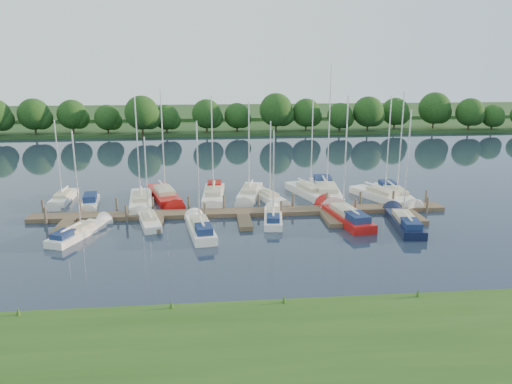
{
  "coord_description": "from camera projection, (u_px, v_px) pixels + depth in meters",
  "views": [
    {
      "loc": [
        -3.21,
        -38.11,
        14.35
      ],
      "look_at": [
        1.33,
        8.0,
        2.2
      ],
      "focal_mm": 35.0,
      "sensor_mm": 36.0,
      "label": 1
    }
  ],
  "objects": [
    {
      "name": "treeline",
      "position": [
        246.0,
        114.0,
        99.81
      ],
      "size": [
        144.64,
        9.58,
        8.2
      ],
      "color": "#38281C",
      "rests_on": "ground"
    },
    {
      "name": "sailboat_n_3",
      "position": [
        165.0,
        197.0,
        53.45
      ],
      "size": [
        4.38,
        9.59,
        12.17
      ],
      "rotation": [
        0.0,
        0.0,
        3.42
      ],
      "color": "#AB120F",
      "rests_on": "ground"
    },
    {
      "name": "sailboat_n_10",
      "position": [
        395.0,
        195.0,
        53.98
      ],
      "size": [
        2.45,
        9.36,
        11.81
      ],
      "rotation": [
        0.0,
        0.0,
        3.11
      ],
      "color": "white",
      "rests_on": "ground"
    },
    {
      "name": "sailboat_n_2",
      "position": [
        141.0,
        202.0,
        51.39
      ],
      "size": [
        2.99,
        9.23,
        11.54
      ],
      "rotation": [
        0.0,
        0.0,
        3.25
      ],
      "color": "white",
      "rests_on": "ground"
    },
    {
      "name": "sailboat_s_4",
      "position": [
        345.0,
        217.0,
        46.42
      ],
      "size": [
        3.43,
        9.41,
        11.91
      ],
      "rotation": [
        0.0,
        0.0,
        0.16
      ],
      "color": "#AB120F",
      "rests_on": "ground"
    },
    {
      "name": "distant_hill",
      "position": [
        218.0,
        113.0,
        136.72
      ],
      "size": [
        220.0,
        40.0,
        1.4
      ],
      "primitive_type": "cube",
      "color": "#2C4E22",
      "rests_on": "ground"
    },
    {
      "name": "sailboat_s_3",
      "position": [
        273.0,
        218.0,
        46.12
      ],
      "size": [
        2.31,
        6.85,
        8.75
      ],
      "rotation": [
        0.0,
        0.0,
        -0.12
      ],
      "color": "white",
      "rests_on": "ground"
    },
    {
      "name": "motorboat",
      "position": [
        90.0,
        203.0,
        51.03
      ],
      "size": [
        2.12,
        5.43,
        1.49
      ],
      "rotation": [
        0.0,
        0.0,
        3.27
      ],
      "color": "white",
      "rests_on": "ground"
    },
    {
      "name": "ground",
      "position": [
        249.0,
        243.0,
        40.63
      ],
      "size": [
        260.0,
        260.0,
        0.0
      ],
      "primitive_type": "plane",
      "color": "black",
      "rests_on": "ground"
    },
    {
      "name": "sailboat_n_7",
      "position": [
        309.0,
        193.0,
        54.86
      ],
      "size": [
        4.1,
        8.54,
        11.02
      ],
      "rotation": [
        0.0,
        0.0,
        3.45
      ],
      "color": "white",
      "rests_on": "ground"
    },
    {
      "name": "sailboat_s_2",
      "position": [
        200.0,
        229.0,
        42.96
      ],
      "size": [
        2.82,
        7.82,
        10.05
      ],
      "rotation": [
        0.0,
        0.0,
        0.15
      ],
      "color": "white",
      "rests_on": "ground"
    },
    {
      "name": "sailboat_n_8",
      "position": [
        326.0,
        193.0,
        54.94
      ],
      "size": [
        3.81,
        11.69,
        14.59
      ],
      "rotation": [
        0.0,
        0.0,
        3.03
      ],
      "color": "white",
      "rests_on": "ground"
    },
    {
      "name": "sailboat_n_4",
      "position": [
        214.0,
        196.0,
        53.57
      ],
      "size": [
        2.59,
        9.05,
        11.52
      ],
      "rotation": [
        0.0,
        0.0,
        3.08
      ],
      "color": "white",
      "rests_on": "ground"
    },
    {
      "name": "sailboat_s_0",
      "position": [
        79.0,
        233.0,
        42.24
      ],
      "size": [
        3.96,
        7.19,
        9.23
      ],
      "rotation": [
        0.0,
        0.0,
        -0.39
      ],
      "color": "white",
      "rests_on": "ground"
    },
    {
      "name": "sailboat_s_5",
      "position": [
        404.0,
        223.0,
        44.7
      ],
      "size": [
        2.91,
        8.49,
        10.77
      ],
      "rotation": [
        0.0,
        0.0,
        -0.13
      ],
      "color": "black",
      "rests_on": "ground"
    },
    {
      "name": "far_shore",
      "position": [
        221.0,
        126.0,
        112.76
      ],
      "size": [
        180.0,
        30.0,
        0.6
      ],
      "primitive_type": "cube",
      "color": "#1F3D17",
      "rests_on": "ground"
    },
    {
      "name": "sailboat_s_1",
      "position": [
        149.0,
        221.0,
        45.42
      ],
      "size": [
        2.76,
        6.48,
        8.29
      ],
      "rotation": [
        0.0,
        0.0,
        0.24
      ],
      "color": "white",
      "rests_on": "ground"
    },
    {
      "name": "sailboat_n_6",
      "position": [
        269.0,
        198.0,
        53.02
      ],
      "size": [
        3.39,
        6.88,
        8.81
      ],
      "rotation": [
        0.0,
        0.0,
        3.46
      ],
      "color": "white",
      "rests_on": "ground"
    },
    {
      "name": "sailboat_n_5",
      "position": [
        249.0,
        194.0,
        54.48
      ],
      "size": [
        3.49,
        8.48,
        10.7
      ],
      "rotation": [
        0.0,
        0.0,
        2.92
      ],
      "color": "white",
      "rests_on": "ground"
    },
    {
      "name": "mooring_pilings",
      "position": [
        242.0,
        207.0,
        48.6
      ],
      "size": [
        38.24,
        2.84,
        2.0
      ],
      "color": "#473D33",
      "rests_on": "ground"
    },
    {
      "name": "sailboat_n_0",
      "position": [
        63.0,
        199.0,
        52.64
      ],
      "size": [
        1.7,
        6.98,
        8.99
      ],
      "rotation": [
        0.0,
        0.0,
        3.14
      ],
      "color": "white",
      "rests_on": "ground"
    },
    {
      "name": "sailboat_n_9",
      "position": [
        383.0,
        198.0,
        53.12
      ],
      "size": [
        5.08,
        8.79,
        11.49
      ],
      "rotation": [
        0.0,
        0.0,
        3.56
      ],
      "color": "white",
      "rests_on": "ground"
    },
    {
      "name": "dock",
      "position": [
        243.0,
        214.0,
        47.62
      ],
      "size": [
        40.0,
        6.0,
        0.4
      ],
      "color": "brown",
      "rests_on": "ground"
    },
    {
      "name": "near_bank",
      "position": [
        276.0,
        350.0,
        25.17
      ],
      "size": [
        90.0,
        10.0,
        0.5
      ],
      "primitive_type": "cube",
      "color": "#234714",
      "rests_on": "ground"
    }
  ]
}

